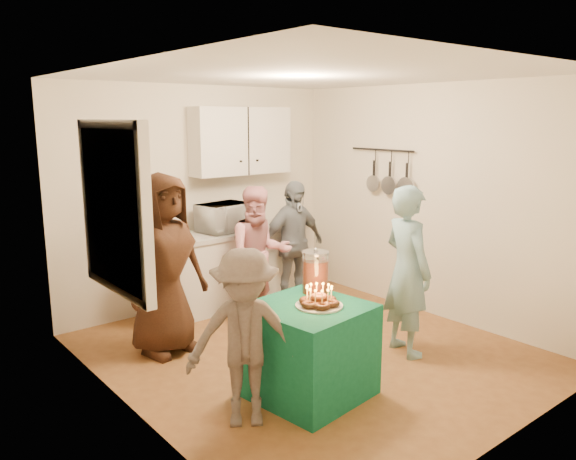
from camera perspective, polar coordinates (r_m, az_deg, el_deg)
floor at (r=5.56m, az=2.34°, el=-12.25°), size 4.00×4.00×0.00m
ceiling at (r=5.11m, az=2.59°, el=15.53°), size 4.00×4.00×0.00m
back_wall at (r=6.78m, az=-8.90°, el=3.37°), size 3.60×3.60×0.00m
left_wall at (r=4.22m, az=-16.07°, el=-1.78°), size 4.00×4.00×0.00m
right_wall at (r=6.51m, az=14.37°, el=2.81°), size 4.00×4.00×0.00m
window_night at (r=4.46m, az=-17.44°, el=2.10°), size 0.04×1.00×1.20m
counter at (r=6.81m, az=-5.93°, el=-4.00°), size 2.20×0.58×0.86m
countertop at (r=6.71m, az=-6.01°, el=-0.25°), size 2.24×0.62×0.05m
upper_cabinet at (r=6.87m, az=-4.78°, el=9.01°), size 1.30×0.30×0.80m
pot_rack at (r=6.85m, az=9.36°, el=5.95°), size 0.12×1.00×0.60m
microwave at (r=6.64m, az=-6.51°, el=1.28°), size 0.65×0.49×0.33m
party_table at (r=4.64m, az=2.06°, el=-12.09°), size 0.95×0.95×0.76m
donut_cake at (r=4.46m, az=3.19°, el=-6.66°), size 0.38×0.38×0.18m
punch_jar at (r=4.78m, az=2.80°, el=-4.40°), size 0.22×0.22×0.34m
man_birthday at (r=5.41m, az=12.02°, el=-4.07°), size 0.52×0.67×1.62m
woman_back_left at (r=5.43m, az=-12.49°, el=-3.41°), size 0.92×0.67×1.74m
woman_back_center at (r=6.16m, az=-2.93°, el=-2.51°), size 0.89×0.80×1.50m
woman_back_right at (r=6.68m, az=0.52°, el=-1.39°), size 0.89×0.38×1.51m
child_near_left at (r=4.13m, az=-4.37°, el=-10.90°), size 0.99×0.89×1.33m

